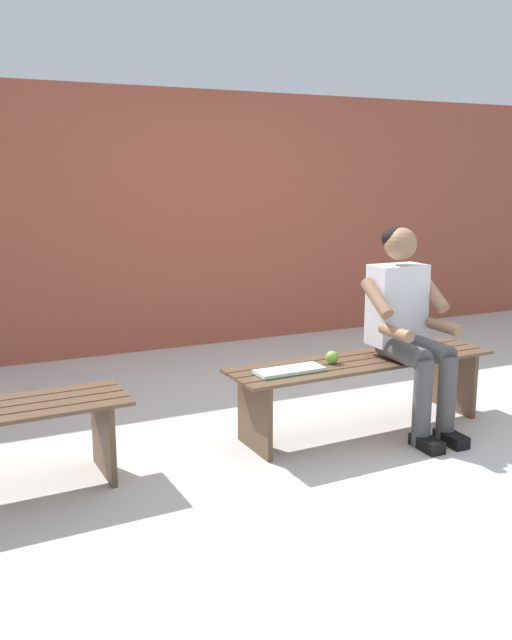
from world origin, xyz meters
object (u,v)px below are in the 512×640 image
(apple, at_px, (332,357))
(book_open, at_px, (289,371))
(bench_near, at_px, (363,376))
(person_seated, at_px, (408,321))

(apple, relative_size, book_open, 0.19)
(apple, distance_m, book_open, 0.33)
(apple, bearing_deg, bench_near, -178.75)
(bench_near, height_order, person_seated, person_seated)
(person_seated, bearing_deg, bench_near, -22.05)
(bench_near, bearing_deg, apple, 1.25)
(bench_near, xyz_separation_m, apple, (0.23, 0.00, 0.15))
(book_open, bearing_deg, person_seated, 175.07)
(person_seated, relative_size, apple, 15.86)
(bench_near, xyz_separation_m, book_open, (0.55, 0.06, 0.12))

